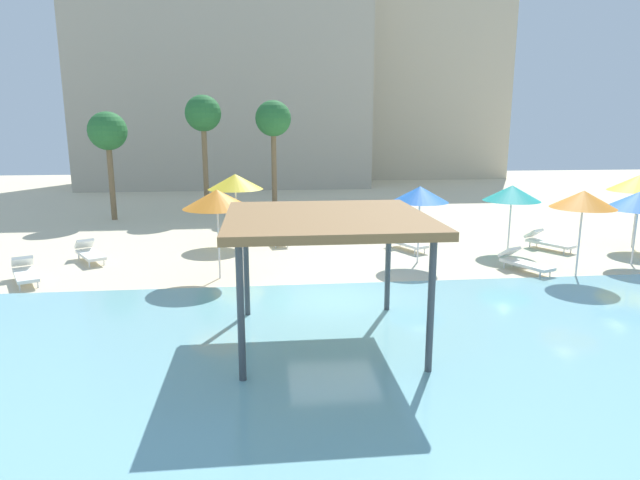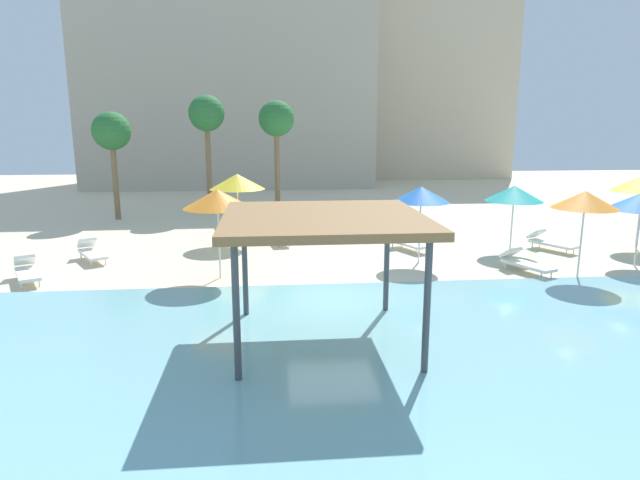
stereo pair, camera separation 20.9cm
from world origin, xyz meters
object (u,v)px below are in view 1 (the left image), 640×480
object	(u,v)px
beach_umbrella_blue_3	(639,201)
lounge_chair_2	(546,241)
lounge_chair_5	(89,252)
palm_tree_1	(108,133)
beach_umbrella_yellow_6	(235,182)
lounge_chair_3	(277,235)
shade_pavilion	(327,223)
beach_umbrella_orange_4	(583,199)
lounge_chair_1	(523,261)
beach_umbrella_teal_2	(512,193)
lounge_chair_0	(25,272)
beach_umbrella_blue_5	(420,194)
lounge_chair_4	(405,241)
palm_tree_0	(273,121)
beach_umbrella_orange_0	(217,199)
beach_umbrella_yellow_1	(639,183)
palm_tree_2	(203,116)

from	to	relation	value
beach_umbrella_blue_3	lounge_chair_2	distance (m)	3.63
lounge_chair_5	palm_tree_1	size ratio (longest dim) A/B	0.36
beach_umbrella_yellow_6	lounge_chair_3	world-z (taller)	beach_umbrella_yellow_6
shade_pavilion	beach_umbrella_orange_4	world-z (taller)	shade_pavilion
lounge_chair_5	lounge_chair_1	bearing A→B (deg)	47.98
lounge_chair_3	beach_umbrella_blue_3	bearing A→B (deg)	59.56
beach_umbrella_teal_2	lounge_chair_2	bearing A→B (deg)	5.32
lounge_chair_0	beach_umbrella_blue_5	bearing A→B (deg)	67.61
lounge_chair_5	palm_tree_1	distance (m)	9.73
lounge_chair_2	lounge_chair_4	bearing A→B (deg)	-125.62
lounge_chair_2	palm_tree_0	world-z (taller)	palm_tree_0
beach_umbrella_orange_0	beach_umbrella_blue_5	size ratio (longest dim) A/B	1.05
beach_umbrella_orange_0	beach_umbrella_teal_2	world-z (taller)	beach_umbrella_orange_0
beach_umbrella_orange_4	beach_umbrella_yellow_1	bearing A→B (deg)	39.47
lounge_chair_1	palm_tree_2	xyz separation A→B (m)	(-11.58, 13.10, 4.86)
lounge_chair_4	beach_umbrella_blue_5	bearing A→B (deg)	-27.06
beach_umbrella_teal_2	beach_umbrella_yellow_6	size ratio (longest dim) A/B	0.90
lounge_chair_1	lounge_chair_3	bearing A→B (deg)	-147.39
beach_umbrella_blue_3	beach_umbrella_orange_4	xyz separation A→B (m)	(-2.84, -1.30, 0.26)
shade_pavilion	beach_umbrella_blue_5	distance (m)	7.80
lounge_chair_2	lounge_chair_4	distance (m)	5.53
beach_umbrella_orange_4	lounge_chair_3	size ratio (longest dim) A/B	1.41
beach_umbrella_yellow_1	beach_umbrella_orange_4	size ratio (longest dim) A/B	1.03
beach_umbrella_yellow_6	palm_tree_2	bearing A→B (deg)	104.20
palm_tree_0	palm_tree_2	xyz separation A→B (m)	(-3.68, 0.17, 0.25)
lounge_chair_5	palm_tree_1	xyz separation A→B (m)	(-1.39, 8.76, 4.02)
beach_umbrella_yellow_1	lounge_chair_5	world-z (taller)	beach_umbrella_yellow_1
beach_umbrella_blue_3	lounge_chair_5	size ratio (longest dim) A/B	1.32
beach_umbrella_teal_2	lounge_chair_0	xyz separation A→B (m)	(-16.71, -2.40, -1.91)
beach_umbrella_blue_3	lounge_chair_4	distance (m)	8.15
beach_umbrella_orange_0	palm_tree_0	bearing A→B (deg)	80.89
beach_umbrella_yellow_1	beach_umbrella_teal_2	distance (m)	5.24
beach_umbrella_orange_0	beach_umbrella_teal_2	distance (m)	11.06
beach_umbrella_yellow_6	lounge_chair_0	bearing A→B (deg)	-141.68
beach_umbrella_blue_3	beach_umbrella_yellow_6	size ratio (longest dim) A/B	0.90
beach_umbrella_yellow_1	lounge_chair_4	distance (m)	9.38
beach_umbrella_orange_0	lounge_chair_1	distance (m)	10.19
lounge_chair_0	lounge_chair_2	distance (m)	18.51
beach_umbrella_teal_2	lounge_chair_1	size ratio (longest dim) A/B	1.29
lounge_chair_1	lounge_chair_4	xyz separation A→B (m)	(-3.07, 3.56, 0.00)
beach_umbrella_orange_0	lounge_chair_4	xyz separation A→B (m)	(6.87, 3.34, -2.20)
beach_umbrella_yellow_1	lounge_chair_1	distance (m)	7.08
beach_umbrella_orange_4	palm_tree_0	distance (m)	16.80
beach_umbrella_orange_0	palm_tree_1	world-z (taller)	palm_tree_1
lounge_chair_4	shade_pavilion	bearing A→B (deg)	-50.24
beach_umbrella_orange_0	lounge_chair_2	world-z (taller)	beach_umbrella_orange_0
lounge_chair_0	palm_tree_1	world-z (taller)	palm_tree_1
lounge_chair_3	beach_umbrella_yellow_6	bearing A→B (deg)	-104.16
lounge_chair_0	palm_tree_1	distance (m)	11.94
beach_umbrella_yellow_1	lounge_chair_5	xyz separation A→B (m)	(-20.76, -0.08, -2.22)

